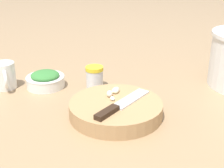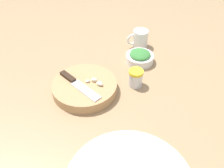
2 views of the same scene
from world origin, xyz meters
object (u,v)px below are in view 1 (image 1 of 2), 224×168
herb_bowl (45,79)px  spice_jar (95,77)px  cutting_board (116,109)px  coffee_mug (4,76)px  garlic_cloves (113,92)px  chef_knife (120,105)px

herb_bowl → spice_jar: (0.14, 0.09, 0.01)m
cutting_board → coffee_mug: 0.40m
cutting_board → garlic_cloves: bearing=132.1°
cutting_board → spice_jar: size_ratio=3.47×
chef_knife → herb_bowl: 0.33m
herb_bowl → coffee_mug: coffee_mug is taller
chef_knife → spice_jar: bearing=145.8°
chef_knife → herb_bowl: (-0.32, 0.05, -0.02)m
chef_knife → garlic_cloves: (-0.05, 0.05, 0.00)m
spice_jar → coffee_mug: (-0.24, -0.17, 0.01)m
garlic_cloves → coffee_mug: coffee_mug is taller
cutting_board → coffee_mug: coffee_mug is taller
coffee_mug → garlic_cloves: bearing=12.2°
herb_bowl → coffee_mug: size_ratio=1.30×
cutting_board → herb_bowl: size_ratio=1.99×
cutting_board → garlic_cloves: size_ratio=3.49×
cutting_board → garlic_cloves: (-0.03, 0.03, 0.03)m
herb_bowl → cutting_board: bearing=-6.8°
spice_jar → garlic_cloves: bearing=-33.3°
chef_knife → coffee_mug: size_ratio=2.23×
cutting_board → garlic_cloves: 0.05m
coffee_mug → cutting_board: bearing=6.3°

